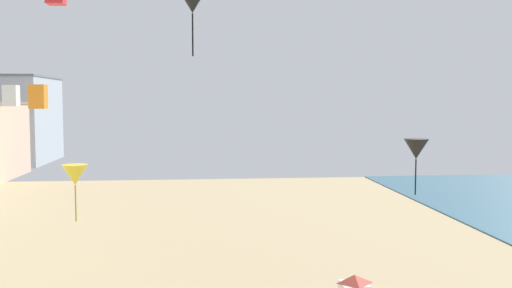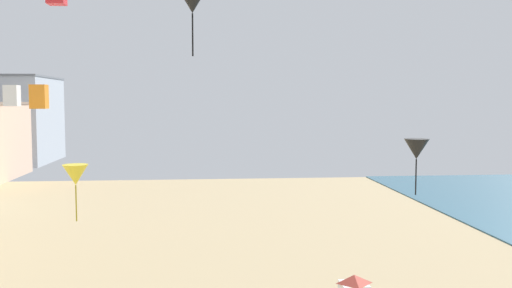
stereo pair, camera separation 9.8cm
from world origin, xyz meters
TOP-DOWN VIEW (x-y plane):
  - boardwalk_hotel_distant at (-27.54, 81.80)m, footprint 10.80×16.84m
  - kite_black_delta at (12.47, 19.19)m, footprint 1.30×1.30m
  - kite_yellow_delta at (-5.77, 23.08)m, footprint 1.42×1.42m
  - kite_white_box at (-9.95, 25.79)m, footprint 0.80×0.80m
  - kite_black_delta_2 at (0.96, 17.06)m, footprint 1.34×1.34m
  - kite_orange_box at (-9.41, 29.44)m, footprint 1.01×1.01m

SIDE VIEW (x-z plane):
  - kite_yellow_delta at x=-5.77m, z-range 3.88..7.10m
  - boardwalk_hotel_distant at x=-27.54m, z-range 0.01..13.42m
  - kite_black_delta at x=12.47m, z-range 5.66..8.61m
  - kite_orange_box at x=-9.41m, z-range 9.12..10.71m
  - kite_white_box at x=-9.95m, z-range 9.32..10.58m
  - kite_black_delta_2 at x=0.96m, z-range 12.65..15.69m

